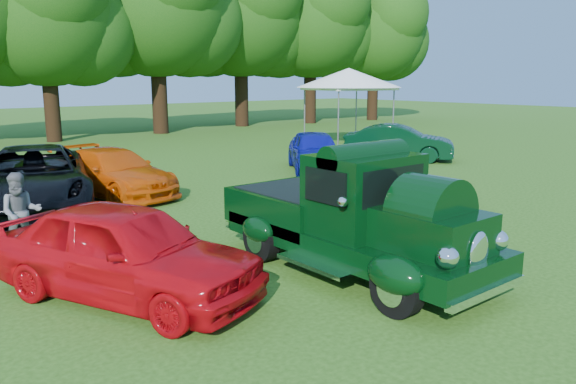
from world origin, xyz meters
TOP-DOWN VIEW (x-y plane):
  - ground at (0.00, 0.00)m, footprint 120.00×120.00m
  - hero_pickup at (1.08, 0.19)m, footprint 2.37×5.10m
  - red_convertible at (-2.34, 1.42)m, footprint 3.26×4.53m
  - back_car_black at (-1.74, 8.15)m, footprint 4.22×6.15m
  - back_car_orange at (0.47, 8.70)m, footprint 2.51×4.64m
  - back_car_blue at (7.57, 8.30)m, footprint 3.67×4.32m
  - back_car_green at (11.88, 8.15)m, footprint 3.61×4.32m
  - spectator_grey at (-2.90, 4.80)m, footprint 0.85×0.73m
  - canopy_tent at (13.50, 12.56)m, footprint 5.74×5.74m

SIDE VIEW (x-z plane):
  - ground at x=0.00m, z-range 0.00..0.00m
  - back_car_orange at x=0.47m, z-range 0.00..1.28m
  - back_car_green at x=11.88m, z-range 0.00..1.39m
  - back_car_blue at x=7.57m, z-range 0.00..1.40m
  - red_convertible at x=-2.34m, z-range 0.00..1.43m
  - spectator_grey at x=-2.90m, z-range 0.00..1.50m
  - back_car_black at x=-1.74m, z-range 0.00..1.56m
  - hero_pickup at x=1.08m, z-range -0.13..1.86m
  - canopy_tent at x=13.50m, z-range 1.34..4.99m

